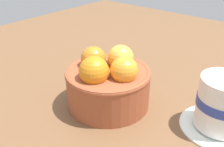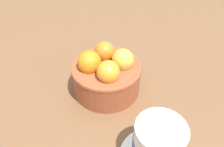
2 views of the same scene
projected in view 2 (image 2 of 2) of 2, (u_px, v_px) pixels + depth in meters
The scene contains 3 objects.
ground_plane at pixel (107, 95), 47.32cm from camera, with size 121.87×109.50×4.18cm, color brown.
terracotta_bowl at pixel (106, 73), 43.16cm from camera, with size 13.72×13.72×9.64cm.
coffee_cup at pixel (157, 146), 31.60cm from camera, with size 11.12×11.12×8.19cm.
Camera 2 is at (-3.10, -32.50, 32.52)cm, focal length 34.83 mm.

